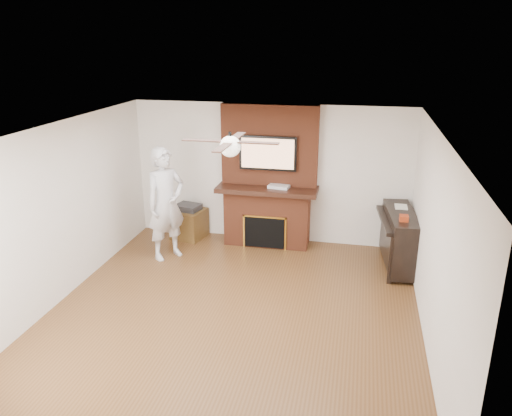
% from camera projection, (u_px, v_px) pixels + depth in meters
% --- Properties ---
extents(room_shell, '(5.36, 5.86, 2.86)m').
position_uv_depth(room_shell, '(232.00, 228.00, 6.44)').
color(room_shell, '#533218').
rests_on(room_shell, ground).
extents(fireplace, '(1.78, 0.64, 2.50)m').
position_uv_depth(fireplace, '(268.00, 190.00, 8.88)').
color(fireplace, brown).
rests_on(fireplace, ground).
extents(tv, '(1.00, 0.08, 0.60)m').
position_uv_depth(tv, '(268.00, 153.00, 8.61)').
color(tv, black).
rests_on(tv, fireplace).
extents(ceiling_fan, '(1.21, 1.21, 0.31)m').
position_uv_depth(ceiling_fan, '(230.00, 146.00, 6.09)').
color(ceiling_fan, black).
rests_on(ceiling_fan, room_shell).
extents(person, '(0.80, 0.84, 1.91)m').
position_uv_depth(person, '(166.00, 204.00, 8.29)').
color(person, silver).
rests_on(person, ground).
extents(side_table, '(0.67, 0.67, 0.64)m').
position_uv_depth(side_table, '(189.00, 222.00, 9.34)').
color(side_table, '#503616').
rests_on(side_table, ground).
extents(piano, '(0.66, 1.46, 1.02)m').
position_uv_depth(piano, '(399.00, 238.00, 8.09)').
color(piano, black).
rests_on(piano, ground).
extents(cable_box, '(0.39, 0.26, 0.05)m').
position_uv_depth(cable_box, '(279.00, 187.00, 8.71)').
color(cable_box, silver).
rests_on(cable_box, fireplace).
extents(candle_orange, '(0.08, 0.08, 0.10)m').
position_uv_depth(candle_orange, '(253.00, 242.00, 9.07)').
color(candle_orange, '#C35117').
rests_on(candle_orange, ground).
extents(candle_green, '(0.07, 0.07, 0.09)m').
position_uv_depth(candle_green, '(261.00, 242.00, 9.06)').
color(candle_green, '#568F39').
rests_on(candle_green, ground).
extents(candle_cream, '(0.09, 0.09, 0.11)m').
position_uv_depth(candle_cream, '(273.00, 243.00, 9.01)').
color(candle_cream, '#F5E5C3').
rests_on(candle_cream, ground).
extents(candle_blue, '(0.06, 0.06, 0.09)m').
position_uv_depth(candle_blue, '(278.00, 244.00, 8.97)').
color(candle_blue, '#3969AD').
rests_on(candle_blue, ground).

